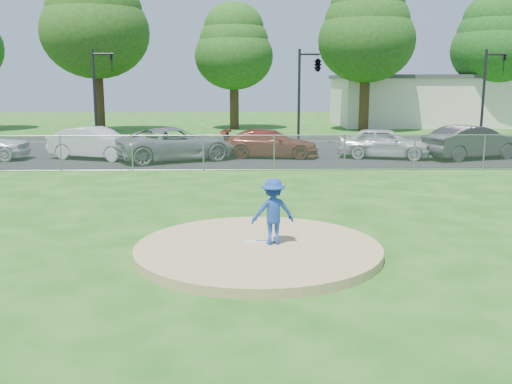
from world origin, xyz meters
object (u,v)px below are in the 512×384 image
at_px(traffic_signal_center, 316,66).
at_px(parked_car_darkred, 270,143).
at_px(tree_far_right, 494,40).
at_px(traffic_signal_left, 98,88).
at_px(parked_car_gray, 176,144).
at_px(traffic_cone, 144,154).
at_px(tree_right, 367,28).
at_px(tree_left, 95,18).
at_px(traffic_signal_right, 488,88).
at_px(pitcher, 273,211).
at_px(parked_car_charcoal, 473,142).
at_px(tree_center, 234,46).
at_px(parked_car_pearl, 384,143).
at_px(commercial_building, 429,100).
at_px(parked_car_white, 96,143).

bearing_deg(traffic_signal_center, parked_car_darkred, -116.99).
distance_m(tree_far_right, traffic_signal_left, 31.78).
bearing_deg(parked_car_gray, traffic_cone, 87.18).
height_order(tree_far_right, traffic_signal_center, tree_far_right).
bearing_deg(tree_right, traffic_signal_center, -116.71).
height_order(tree_left, traffic_signal_right, tree_left).
height_order(tree_far_right, pitcher, tree_far_right).
relative_size(traffic_signal_right, parked_car_charcoal, 1.14).
xyz_separation_m(tree_center, traffic_signal_left, (-7.76, -12.00, -3.11)).
bearing_deg(parked_car_pearl, tree_far_right, -18.94).
height_order(tree_left, pitcher, tree_left).
height_order(commercial_building, traffic_signal_right, traffic_signal_right).
xyz_separation_m(parked_car_gray, parked_car_darkred, (4.54, 1.06, -0.09)).
bearing_deg(parked_car_pearl, parked_car_darkred, 101.29).
bearing_deg(tree_center, commercial_building, 13.24).
xyz_separation_m(traffic_cone, parked_car_charcoal, (15.88, 0.88, 0.42)).
relative_size(tree_far_right, parked_car_gray, 1.90).
distance_m(traffic_signal_center, parked_car_pearl, 7.77).
relative_size(parked_car_gray, parked_car_pearl, 1.27).
distance_m(traffic_signal_left, traffic_cone, 8.83).
relative_size(tree_left, traffic_signal_right, 2.24).
height_order(tree_right, parked_car_darkred, tree_right).
bearing_deg(parked_car_charcoal, tree_center, 13.32).
relative_size(tree_center, traffic_signal_left, 1.76).
bearing_deg(traffic_signal_center, traffic_signal_right, 0.00).
height_order(parked_car_gray, parked_car_charcoal, parked_car_charcoal).
bearing_deg(pitcher, tree_right, -115.10).
distance_m(traffic_cone, parked_car_white, 2.79).
height_order(tree_center, parked_car_pearl, tree_center).
height_order(tree_left, tree_right, tree_left).
distance_m(traffic_signal_center, parked_car_charcoal, 10.25).
bearing_deg(traffic_signal_left, parked_car_charcoal, -18.34).
xyz_separation_m(pitcher, parked_car_darkred, (0.71, 16.13, -0.22)).
height_order(pitcher, parked_car_darkred, pitcher).
distance_m(tree_center, traffic_signal_center, 13.12).
bearing_deg(traffic_signal_left, tree_right, 29.38).
distance_m(commercial_building, traffic_cone, 31.47).
bearing_deg(commercial_building, parked_car_pearl, -112.86).
relative_size(traffic_signal_left, parked_car_charcoal, 1.14).
relative_size(tree_far_right, parked_car_charcoal, 2.18).
bearing_deg(tree_left, traffic_signal_center, -31.02).
distance_m(traffic_signal_left, parked_car_gray, 8.98).
distance_m(commercial_building, tree_far_right, 7.00).
relative_size(traffic_signal_center, parked_car_white, 1.20).
distance_m(traffic_signal_center, parked_car_white, 13.57).
height_order(tree_center, parked_car_darkred, tree_center).
bearing_deg(pitcher, parked_car_gray, -85.62).
relative_size(pitcher, parked_car_pearl, 0.33).
xyz_separation_m(tree_far_right, traffic_signal_right, (-5.76, -13.00, -3.70)).
relative_size(traffic_signal_left, parked_car_pearl, 1.26).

